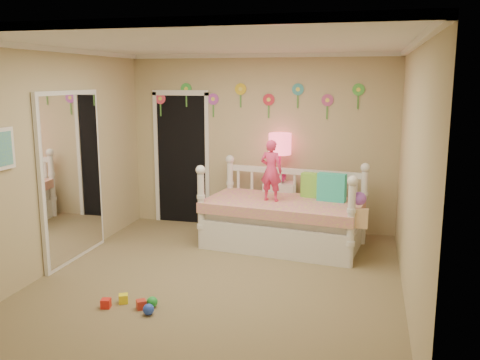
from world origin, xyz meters
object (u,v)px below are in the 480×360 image
(daybed, at_px, (283,205))
(table_lamp, at_px, (280,150))
(child, at_px, (271,171))
(nightstand, at_px, (279,207))

(daybed, height_order, table_lamp, table_lamp)
(daybed, bearing_deg, child, -154.57)
(daybed, distance_m, nightstand, 0.70)
(child, bearing_deg, daybed, -150.37)
(daybed, bearing_deg, nightstand, 112.35)
(daybed, distance_m, child, 0.51)
(table_lamp, bearing_deg, daybed, -75.33)
(child, distance_m, table_lamp, 0.72)
(child, distance_m, nightstand, 0.97)
(daybed, xyz_separation_m, child, (-0.16, -0.05, 0.47))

